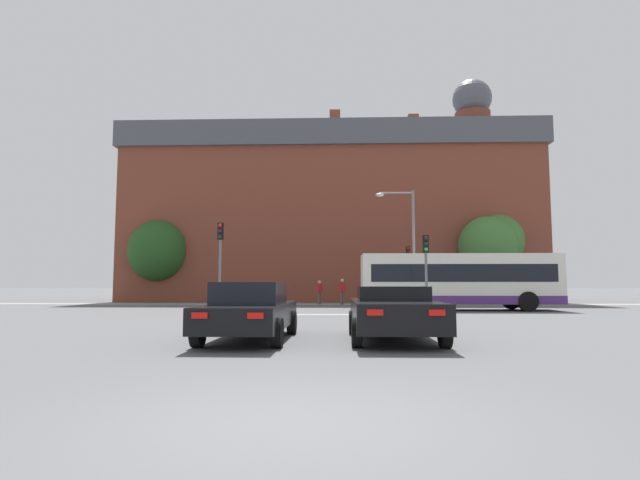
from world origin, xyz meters
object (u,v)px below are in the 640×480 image
bus_crossing_lead (458,280)px  street_lamp_junction (407,235)px  traffic_light_near_left (220,252)px  pedestrian_waiting (319,290)px  pedestrian_walking_east (342,289)px  car_roadster_right (393,312)px  car_saloon_left (250,310)px  traffic_light_near_right (426,260)px  traffic_light_far_right (408,265)px

bus_crossing_lead → street_lamp_junction: 3.91m
bus_crossing_lead → traffic_light_near_left: traffic_light_near_left is taller
pedestrian_waiting → pedestrian_walking_east: pedestrian_walking_east is taller
car_roadster_right → pedestrian_walking_east: size_ratio=2.67×
car_saloon_left → traffic_light_near_right: traffic_light_near_right is taller
car_roadster_right → pedestrian_waiting: 22.28m
car_saloon_left → street_lamp_junction: 17.55m
car_roadster_right → traffic_light_near_right: size_ratio=1.29×
traffic_light_near_right → pedestrian_walking_east: size_ratio=2.07×
traffic_light_far_right → pedestrian_waiting: bearing=173.7°
bus_crossing_lead → traffic_light_near_right: 4.40m
pedestrian_walking_east → traffic_light_near_right: bearing=-118.7°
traffic_light_near_left → street_lamp_junction: size_ratio=0.63×
bus_crossing_lead → pedestrian_walking_east: (-6.07, 7.32, -0.54)m
car_roadster_right → traffic_light_near_left: 12.97m
car_roadster_right → car_saloon_left: bearing=-178.5°
car_roadster_right → pedestrian_walking_east: pedestrian_walking_east is taller
bus_crossing_lead → traffic_light_near_left: size_ratio=2.40×
traffic_light_near_left → street_lamp_junction: 10.85m
traffic_light_near_left → pedestrian_walking_east: (5.79, 10.94, -1.82)m
car_roadster_right → traffic_light_near_right: (2.72, 10.79, 1.78)m
car_roadster_right → traffic_light_near_right: traffic_light_near_right is taller
bus_crossing_lead → car_roadster_right: bearing=160.8°
car_saloon_left → traffic_light_near_left: traffic_light_near_left is taller
bus_crossing_lead → pedestrian_waiting: (-7.62, 7.70, -0.62)m
car_roadster_right → traffic_light_near_right: bearing=76.1°
traffic_light_far_right → traffic_light_near_left: bearing=-133.9°
car_roadster_right → traffic_light_near_left: size_ratio=1.10×
traffic_light_near_left → traffic_light_far_right: (10.25, 10.66, -0.20)m
pedestrian_waiting → car_roadster_right: bearing=-140.1°
traffic_light_near_right → street_lamp_junction: bearing=91.5°
traffic_light_near_right → pedestrian_walking_east: bearing=108.9°
car_saloon_left → bus_crossing_lead: bus_crossing_lead is taller
pedestrian_walking_east → bus_crossing_lead: bearing=-97.9°
street_lamp_junction → pedestrian_walking_east: 7.45m
bus_crossing_lead → pedestrian_walking_east: bearing=39.7°
traffic_light_near_left → street_lamp_junction: (9.41, 5.23, 1.30)m
traffic_light_near_left → traffic_light_far_right: size_ratio=1.08×
traffic_light_near_right → bus_crossing_lead: bearing=57.6°
traffic_light_far_right → pedestrian_walking_east: bearing=176.4°
traffic_light_near_left → pedestrian_waiting: traffic_light_near_left is taller
pedestrian_walking_east → car_roadster_right: bearing=-134.9°
street_lamp_junction → car_saloon_left: bearing=-110.6°
car_roadster_right → street_lamp_junction: street_lamp_junction is taller
car_roadster_right → street_lamp_junction: bearing=81.1°
traffic_light_near_left → traffic_light_near_right: bearing=-0.1°
pedestrian_walking_east → car_saloon_left: bearing=-144.0°
car_roadster_right → bus_crossing_lead: size_ratio=0.46×
traffic_light_near_left → pedestrian_walking_east: size_ratio=2.43×
bus_crossing_lead → traffic_light_near_left: (-11.86, -3.62, 1.28)m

